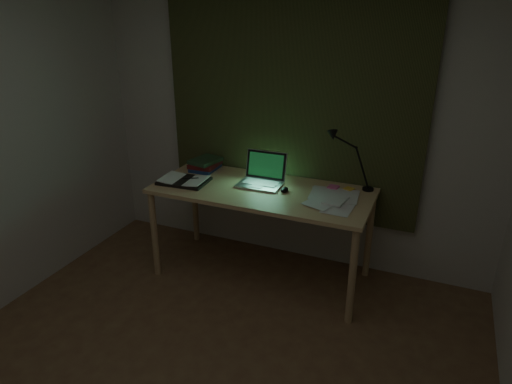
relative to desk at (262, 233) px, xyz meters
The scene contains 11 objects.
wall_back 0.97m from the desk, 80.18° to the left, with size 3.50×0.00×2.50m, color beige.
curtain 1.13m from the desk, 79.27° to the left, with size 2.20×0.06×2.00m, color #2D3018.
desk is the anchor object (origin of this frame).
laptop 0.53m from the desk, 125.78° to the left, with size 0.35×0.39×0.25m, color silver, non-canonical shape.
open_textbook 0.78m from the desk, behind, with size 0.39×0.28×0.03m, color white, non-canonical shape.
book_stack 0.82m from the desk, 160.45° to the left, with size 0.22×0.27×0.11m, color white, non-canonical shape.
loose_papers 0.69m from the desk, ahead, with size 0.33×0.35×0.02m, color white, non-canonical shape.
mouse 0.46m from the desk, ahead, with size 0.06×0.09×0.03m, color black.
sticky_yellow 0.81m from the desk, 21.04° to the left, with size 0.07×0.07×0.01m, color yellow.
sticky_pink 0.71m from the desk, 24.31° to the left, with size 0.08×0.08×0.02m, color pink.
desk_lamp 1.06m from the desk, 21.25° to the left, with size 0.32×0.25×0.48m, color black, non-canonical shape.
Camera 1 is at (1.19, -1.60, 2.18)m, focal length 32.00 mm.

